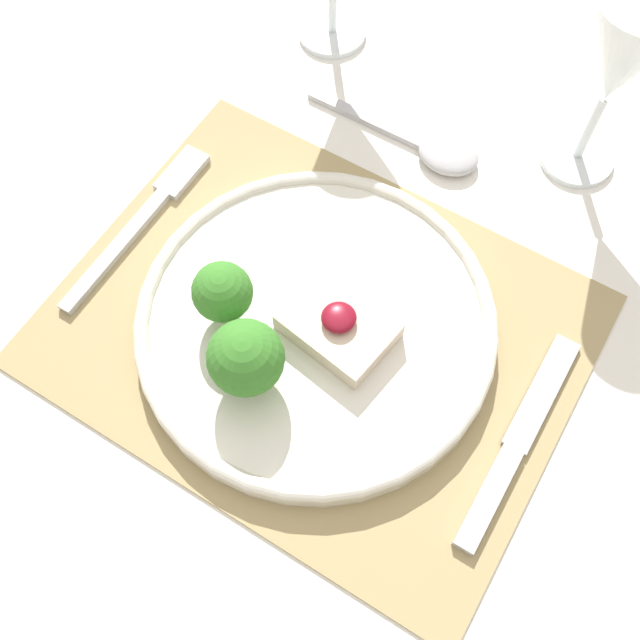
{
  "coord_description": "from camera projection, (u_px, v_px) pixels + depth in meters",
  "views": [
    {
      "loc": [
        0.14,
        -0.22,
        1.31
      ],
      "look_at": [
        0.0,
        -0.0,
        0.79
      ],
      "focal_mm": 42.0,
      "sensor_mm": 36.0,
      "label": 1
    }
  ],
  "objects": [
    {
      "name": "fork",
      "position": [
        146.0,
        215.0,
        0.64
      ],
      "size": [
        0.02,
        0.19,
        0.01
      ],
      "rotation": [
        0.0,
        0.0,
        -0.03
      ],
      "color": "#B2B2B7",
      "rests_on": "placemat"
    },
    {
      "name": "dinner_plate",
      "position": [
        313.0,
        326.0,
        0.58
      ],
      "size": [
        0.28,
        0.28,
        0.08
      ],
      "color": "silver",
      "rests_on": "placemat"
    },
    {
      "name": "knife",
      "position": [
        511.0,
        453.0,
        0.55
      ],
      "size": [
        0.02,
        0.19,
        0.01
      ],
      "rotation": [
        0.0,
        0.0,
        0.04
      ],
      "color": "#B2B2B7",
      "rests_on": "placemat"
    },
    {
      "name": "ground_plane",
      "position": [
        318.0,
        522.0,
        1.29
      ],
      "size": [
        8.0,
        8.0,
        0.0
      ],
      "primitive_type": "plane",
      "color": "#4C4742"
    },
    {
      "name": "placemat",
      "position": [
        316.0,
        330.0,
        0.6
      ],
      "size": [
        0.4,
        0.31,
        0.0
      ],
      "primitive_type": "cube",
      "color": "#9E895B",
      "rests_on": "dining_table"
    },
    {
      "name": "spoon",
      "position": [
        434.0,
        148.0,
        0.67
      ],
      "size": [
        0.17,
        0.05,
        0.02
      ],
      "rotation": [
        0.0,
        0.0,
        -0.05
      ],
      "color": "#B2B2B7",
      "rests_on": "dining_table"
    },
    {
      "name": "dining_table",
      "position": [
        317.0,
        377.0,
        0.69
      ],
      "size": [
        1.16,
        1.09,
        0.77
      ],
      "color": "white",
      "rests_on": "ground_plane"
    },
    {
      "name": "wine_glass_near",
      "position": [
        624.0,
        58.0,
        0.56
      ],
      "size": [
        0.08,
        0.08,
        0.18
      ],
      "color": "white",
      "rests_on": "dining_table"
    }
  ]
}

